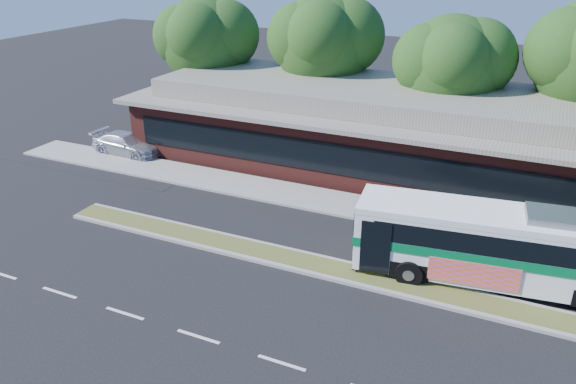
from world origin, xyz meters
The scene contains 10 objects.
ground centered at (0.00, 0.00, 0.00)m, with size 120.00×120.00×0.00m, color black.
median_strip centered at (0.00, 0.60, 0.07)m, with size 26.00×1.10×0.15m, color #4D5926.
sidewalk centered at (0.00, 6.40, 0.06)m, with size 44.00×2.60×0.12m, color gray.
parking_lot centered at (-18.00, 10.00, 0.01)m, with size 14.00×12.00×0.01m, color black.
plaza_building centered at (0.00, 12.99, 2.13)m, with size 33.20×11.20×4.45m.
tree_bg_a centered at (-14.58, 15.14, 5.87)m, with size 6.47×5.80×8.63m.
tree_bg_b centered at (-6.57, 16.14, 6.14)m, with size 6.69×6.00×9.00m.
tree_bg_c centered at (1.40, 15.13, 5.59)m, with size 6.24×5.60×8.26m.
transit_bus centered at (5.82, 2.40, 1.76)m, with size 11.45×3.78×3.16m.
sedan centered at (-16.32, 7.80, 0.65)m, with size 1.82×4.49×1.30m, color silver.
Camera 1 is at (5.79, -17.19, 11.76)m, focal length 35.00 mm.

